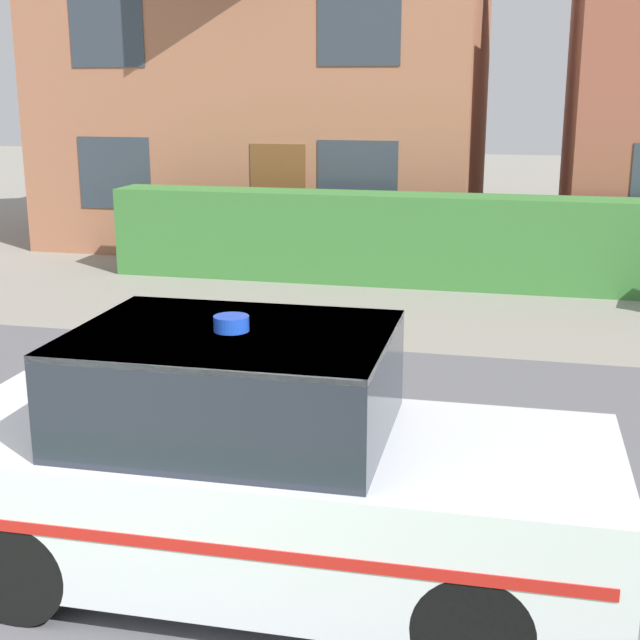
# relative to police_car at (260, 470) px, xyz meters

# --- Properties ---
(road_strip) EXTENTS (28.00, 6.97, 0.01)m
(road_strip) POSITION_rel_police_car_xyz_m (-0.91, 1.75, -0.77)
(road_strip) COLOR #5B5B60
(road_strip) RESTS_ON ground
(garden_hedge) EXTENTS (10.45, 0.84, 1.43)m
(garden_hedge) POSITION_rel_police_car_xyz_m (0.05, 9.07, -0.06)
(garden_hedge) COLOR #3D7F38
(garden_hedge) RESTS_ON ground
(police_car) EXTENTS (4.26, 1.70, 1.74)m
(police_car) POSITION_rel_police_car_xyz_m (0.00, 0.00, 0.00)
(police_car) COLOR black
(police_car) RESTS_ON road_strip
(house_left) EXTENTS (8.63, 5.91, 7.38)m
(house_left) POSITION_rel_police_car_xyz_m (-3.64, 13.06, 2.98)
(house_left) COLOR #A86B4C
(house_left) RESTS_ON ground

